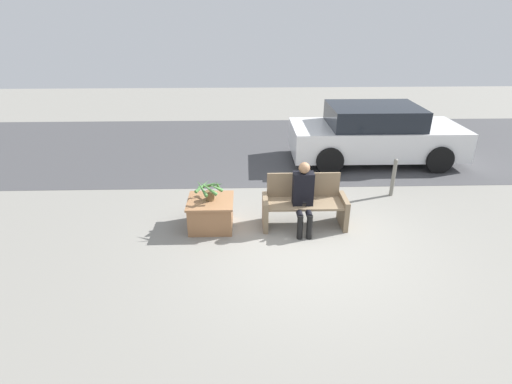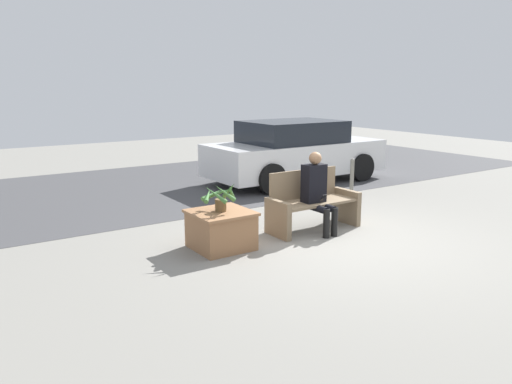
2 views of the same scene
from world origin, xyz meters
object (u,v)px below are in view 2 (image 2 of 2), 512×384
(bench, at_px, (312,203))
(bollard_post, at_px, (352,178))
(planter_box, at_px, (221,228))
(person_seated, at_px, (317,189))
(parked_car, at_px, (295,152))
(potted_plant, at_px, (220,196))

(bench, distance_m, bollard_post, 2.42)
(bench, bearing_deg, planter_box, -178.35)
(person_seated, bearing_deg, bench, 74.15)
(bench, xyz_separation_m, parked_car, (2.31, 3.40, 0.30))
(bench, distance_m, parked_car, 4.12)
(bench, distance_m, potted_plant, 1.76)
(potted_plant, distance_m, bollard_post, 4.04)
(bench, distance_m, planter_box, 1.74)
(bench, xyz_separation_m, person_seated, (-0.05, -0.19, 0.28))
(parked_car, xyz_separation_m, bollard_post, (-0.21, -2.18, -0.29))
(bench, relative_size, person_seated, 1.20)
(bollard_post, bearing_deg, planter_box, -161.68)
(potted_plant, xyz_separation_m, bollard_post, (3.82, 1.26, -0.33))
(person_seated, relative_size, bollard_post, 1.53)
(planter_box, relative_size, potted_plant, 1.51)
(bench, bearing_deg, potted_plant, -178.73)
(person_seated, bearing_deg, potted_plant, 174.86)
(potted_plant, bearing_deg, bench, 1.27)
(parked_car, bearing_deg, bollard_post, -95.60)
(planter_box, xyz_separation_m, bollard_post, (3.83, 1.27, 0.14))
(planter_box, distance_m, bollard_post, 4.03)
(planter_box, relative_size, parked_car, 0.19)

